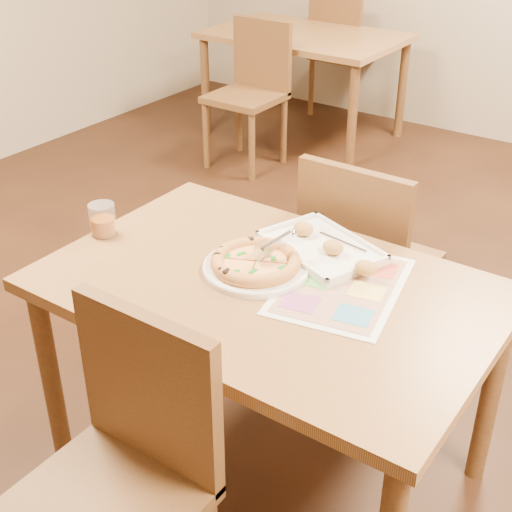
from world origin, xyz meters
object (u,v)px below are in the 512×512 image
Objects in this scene: bg_table at (304,46)px; menu at (341,286)px; appetizer_tray at (323,249)px; pizza at (256,262)px; bg_chair_near at (254,76)px; bg_chair_far at (340,42)px; glass_tumbler at (103,221)px; pizza_cutter at (274,244)px; chair_far at (362,247)px; dining_table at (268,308)px; plate at (256,268)px; chair_near at (127,447)px.

menu reaches higher than bg_table.
pizza is at bearing -118.54° from appetizer_tray.
bg_chair_far is at bearing 90.00° from bg_chair_near.
appetizer_tray is (0.11, 0.20, -0.01)m from pizza.
glass_tumbler reaches higher than appetizer_tray.
pizza_cutter is 1.15× the size of glass_tumbler.
appetizer_tray is 0.71m from glass_tumbler.
appetizer_tray is (0.04, -0.36, 0.17)m from chair_far.
glass_tumbler is at bearing -70.84° from bg_table.
bg_chair_far is 3.86× the size of pizza_cutter.
plate reaches higher than dining_table.
appetizer_tray is (1.64, -3.06, 0.17)m from bg_chair_far.
bg_chair_near is 2.47m from glass_tumbler.
bg_table is at bearing 90.00° from bg_chair_near.
glass_tumbler is at bearing -168.34° from menu.
appetizer_tray is at bearing 61.31° from plate.
dining_table is 0.61m from chair_near.
plate is at bearing 115.12° from bg_chair_far.
dining_table is at bearing -99.52° from appetizer_tray.
appetizer_tray is 4.13× the size of glass_tumbler.
bg_chair_near is (-1.60, 2.80, 0.00)m from chair_near.
dining_table is 2.77× the size of chair_far.
pizza_cutter is at bearing -115.99° from appetizer_tray.
plate is (1.53, -2.76, 0.09)m from bg_table.
chair_near is 0.67m from pizza.
chair_near is 4.22m from bg_chair_far.
bg_table is at bearing 109.16° from glass_tumbler.
bg_table is at bearing 119.74° from dining_table.
chair_near reaches higher than pizza_cutter.
pizza is 0.55m from glass_tumbler.
pizza_cutter is at bearing 53.48° from pizza.
chair_far is 1.00× the size of bg_chair_near.
appetizer_tray is at bearing -57.32° from bg_table.
bg_table is 12.25× the size of glass_tumbler.
bg_table is (-1.60, 3.40, 0.07)m from chair_near.
appetizer_tray is at bearing 61.46° from pizza.
menu is (0.22, 0.02, -0.08)m from pizza_cutter.
pizza_cutter is at bearing 52.68° from plate.
bg_chair_near reaches higher than appetizer_tray.
chair_far and bg_chair_near have the same top height.
bg_chair_near is 2.65m from pizza.
menu is at bearing 75.74° from chair_near.
menu is at bearing -49.60° from bg_chair_near.
pizza reaches higher than plate.
glass_tumbler is (-0.65, -0.30, 0.03)m from appetizer_tray.
chair_far is at bearing 120.65° from bg_chair_far.
chair_far reaches higher than dining_table.
dining_table is at bearing 5.24° from glass_tumbler.
glass_tumbler is (0.99, -2.25, 0.20)m from bg_chair_near.
bg_chair_near is at bearing 113.76° from glass_tumbler.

